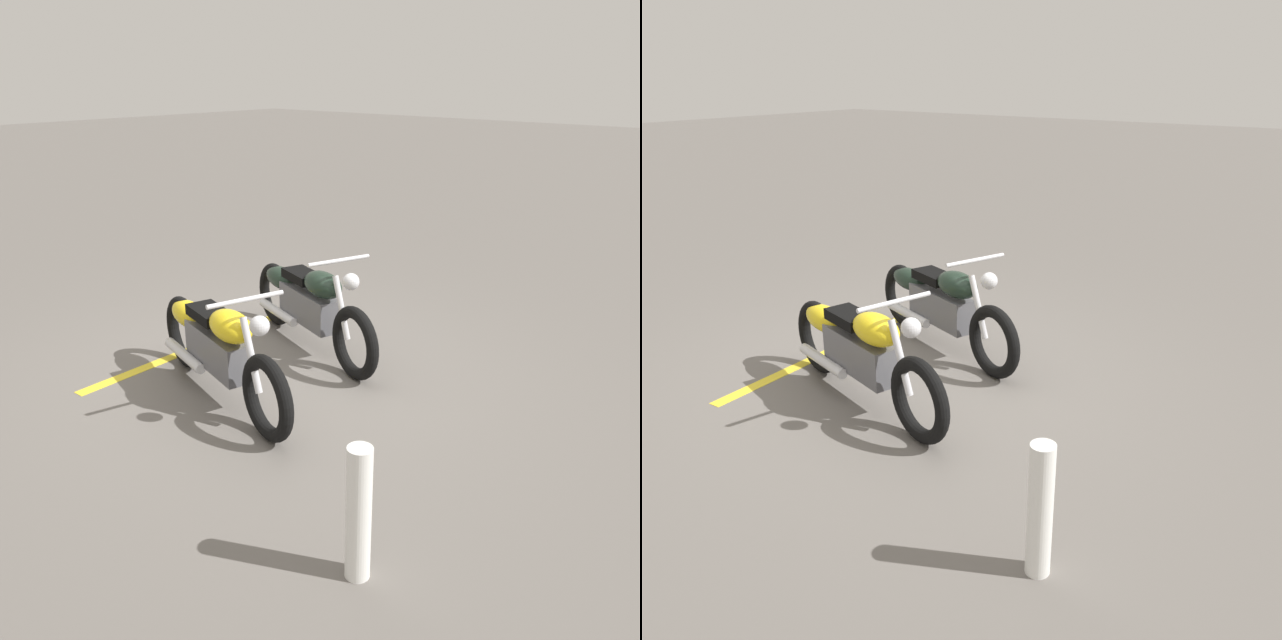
{
  "view_description": "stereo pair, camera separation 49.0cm",
  "coord_description": "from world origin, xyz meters",
  "views": [
    {
      "loc": [
        3.99,
        -3.84,
        2.6
      ],
      "look_at": [
        0.62,
        0.0,
        0.65
      ],
      "focal_mm": 37.13,
      "sensor_mm": 36.0,
      "label": 1
    },
    {
      "loc": [
        3.61,
        -4.14,
        2.6
      ],
      "look_at": [
        0.62,
        0.0,
        0.65
      ],
      "focal_mm": 37.13,
      "sensor_mm": 36.0,
      "label": 2
    }
  ],
  "objects": [
    {
      "name": "bollard_post",
      "position": [
        2.24,
        -1.54,
        0.4
      ],
      "size": [
        0.14,
        0.14,
        0.81
      ],
      "primitive_type": "cylinder",
      "color": "white",
      "rests_on": "ground"
    },
    {
      "name": "parking_stripe_near",
      "position": [
        -0.94,
        0.18,
        0.0
      ],
      "size": [
        0.23,
        3.2,
        0.01
      ],
      "primitive_type": "cube",
      "rotation": [
        0.0,
        0.0,
        1.61
      ],
      "color": "yellow",
      "rests_on": "ground"
    },
    {
      "name": "motorcycle_bright_foreground",
      "position": [
        0.04,
        -0.63,
        0.46
      ],
      "size": [
        2.18,
        0.79,
        1.04
      ],
      "rotation": [
        0.0,
        0.0,
        -0.27
      ],
      "color": "black",
      "rests_on": "ground"
    },
    {
      "name": "ground_plane",
      "position": [
        0.0,
        0.0,
        0.0
      ],
      "size": [
        60.0,
        60.0,
        0.0
      ],
      "primitive_type": "plane",
      "color": "#66605B"
    },
    {
      "name": "motorcycle_dark_foreground",
      "position": [
        -0.11,
        0.66,
        0.46
      ],
      "size": [
        2.15,
        0.87,
        1.04
      ],
      "rotation": [
        0.0,
        0.0,
        -0.33
      ],
      "color": "black",
      "rests_on": "ground"
    }
  ]
}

